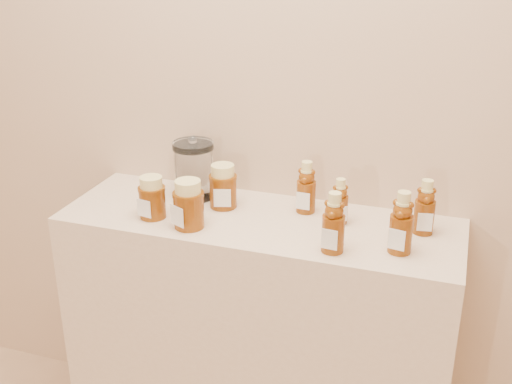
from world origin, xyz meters
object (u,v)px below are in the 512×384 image
(bear_bottle_back_left, at_px, (306,184))
(display_table, at_px, (258,343))
(glass_canister, at_px, (194,168))
(bear_bottle_front_left, at_px, (334,219))
(honey_jar_left, at_px, (152,197))

(bear_bottle_back_left, bearing_deg, display_table, -138.23)
(bear_bottle_back_left, distance_m, glass_canister, 0.37)
(glass_canister, bearing_deg, display_table, -20.82)
(display_table, bearing_deg, glass_canister, 159.18)
(bear_bottle_back_left, bearing_deg, bear_bottle_front_left, -57.11)
(bear_bottle_front_left, relative_size, glass_canister, 0.96)
(bear_bottle_back_left, distance_m, honey_jar_left, 0.46)
(bear_bottle_front_left, distance_m, glass_canister, 0.55)
(display_table, xyz_separation_m, bear_bottle_front_left, (0.25, -0.13, 0.55))
(display_table, bearing_deg, bear_bottle_front_left, -26.78)
(bear_bottle_back_left, relative_size, bear_bottle_front_left, 0.95)
(honey_jar_left, bearing_deg, display_table, 27.19)
(display_table, xyz_separation_m, glass_canister, (-0.25, 0.09, 0.55))
(display_table, height_order, honey_jar_left, honey_jar_left)
(bear_bottle_front_left, height_order, glass_canister, glass_canister)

